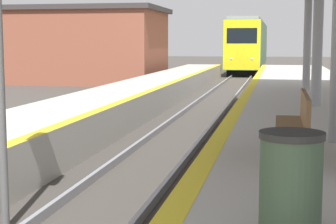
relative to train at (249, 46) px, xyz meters
name	(u,v)px	position (x,y,z in m)	size (l,w,h in m)	color
train	(249,46)	(0.00, 0.00, 0.00)	(2.73, 19.93, 4.48)	black
trash_bin	(291,182)	(2.76, -46.01, -0.89)	(0.56, 0.56, 0.89)	#384C38
bench	(296,123)	(2.90, -42.67, -0.84)	(0.44, 1.93, 0.92)	brown
station_building	(72,45)	(-10.50, -16.19, 0.13)	(11.85, 7.36, 4.78)	brown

